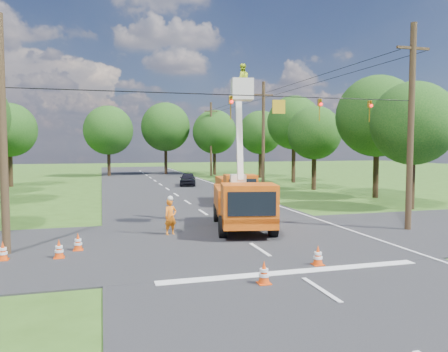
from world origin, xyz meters
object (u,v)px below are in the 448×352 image
object	(u,v)px
distant_car	(188,179)
pole_right_far	(211,138)
traffic_cone_1	(318,256)
tree_right_e	(260,133)
traffic_cone_0	(264,273)
tree_far_b	(166,127)
traffic_cone_4	(78,242)
pole_left	(3,136)
traffic_cone_6	(3,251)
pole_right_mid	(263,135)
tree_right_a	(413,124)
traffic_cone_5	(59,249)
traffic_cone_8	(273,220)
second_truck	(236,187)
tree_far_a	(108,130)
bucket_truck	(243,195)
pole_right_near	(411,126)
tree_right_c	(314,133)
traffic_cone_3	(242,204)
tree_right_b	(377,116)
tree_left_f	(9,130)
traffic_cone_7	(234,193)
ground_worker	(171,217)
tree_right_d	(294,123)
tree_far_c	(214,132)

from	to	relation	value
distant_car	pole_right_far	distance (m)	15.47
traffic_cone_1	tree_right_e	distance (m)	41.94
traffic_cone_0	tree_far_b	distance (m)	51.62
traffic_cone_1	traffic_cone_4	size ratio (longest dim) A/B	1.00
pole_left	traffic_cone_6	bearing A→B (deg)	-86.41
pole_right_mid	tree_right_a	bearing A→B (deg)	-70.35
traffic_cone_1	traffic_cone_5	world-z (taller)	same
traffic_cone_8	tree_right_a	xyz separation A→B (m)	(11.13, 3.52, 5.20)
traffic_cone_1	tree_right_e	world-z (taller)	tree_right_e
traffic_cone_4	tree_right_e	bearing A→B (deg)	59.49
tree_right_e	traffic_cone_4	bearing A→B (deg)	-120.51
second_truck	traffic_cone_8	bearing A→B (deg)	-88.28
second_truck	distant_car	xyz separation A→B (m)	(-0.68, 14.56, -0.46)
traffic_cone_6	tree_far_a	bearing A→B (deg)	84.24
bucket_truck	pole_right_mid	size ratio (longest dim) A/B	0.82
distant_car	pole_right_near	bearing A→B (deg)	-65.00
traffic_cone_1	traffic_cone_8	xyz separation A→B (m)	(1.21, 7.10, 0.00)
tree_right_c	traffic_cone_3	bearing A→B (deg)	-135.15
distant_car	tree_right_c	size ratio (longest dim) A/B	0.51
traffic_cone_0	second_truck	bearing A→B (deg)	75.38
tree_right_b	tree_right_e	distance (m)	23.04
distant_car	pole_right_mid	xyz separation A→B (m)	(5.88, -6.39, 4.43)
tree_left_f	tree_right_c	distance (m)	30.09
pole_right_near	pole_right_mid	world-z (taller)	same
second_truck	traffic_cone_7	size ratio (longest dim) A/B	8.51
traffic_cone_3	pole_right_mid	world-z (taller)	pole_right_mid
ground_worker	tree_far_a	distance (m)	41.50
pole_right_near	tree_far_b	distance (m)	45.37
traffic_cone_6	pole_right_mid	bearing A→B (deg)	49.48
traffic_cone_8	tree_far_a	xyz separation A→B (m)	(-7.37, 40.52, 5.83)
traffic_cone_7	tree_right_e	bearing A→B (deg)	64.17
traffic_cone_8	pole_right_far	bearing A→B (deg)	80.72
traffic_cone_7	tree_right_a	size ratio (longest dim) A/B	0.09
tree_right_a	traffic_cone_8	bearing A→B (deg)	-162.43
traffic_cone_4	traffic_cone_7	distance (m)	18.87
tree_right_d	tree_right_b	bearing A→B (deg)	-89.24
pole_right_near	tree_left_f	xyz separation A→B (m)	(-23.30, 30.00, 0.58)
tree_far_a	tree_far_b	size ratio (longest dim) A/B	0.92
tree_right_b	tree_far_a	distance (m)	36.89
second_truck	traffic_cone_0	world-z (taller)	second_truck
traffic_cone_6	tree_right_b	bearing A→B (deg)	27.99
traffic_cone_6	pole_left	distance (m)	4.26
traffic_cone_5	tree_right_c	size ratio (longest dim) A/B	0.09
traffic_cone_6	pole_right_far	distance (m)	44.99
traffic_cone_0	tree_right_a	world-z (taller)	tree_right_a
traffic_cone_6	tree_left_f	xyz separation A→B (m)	(-5.36, 30.99, 5.33)
traffic_cone_4	pole_right_mid	bearing A→B (deg)	52.58
distant_car	traffic_cone_7	bearing A→B (deg)	-69.70
tree_left_f	second_truck	bearing A→B (deg)	-45.10
tree_right_d	tree_far_c	world-z (taller)	tree_right_d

